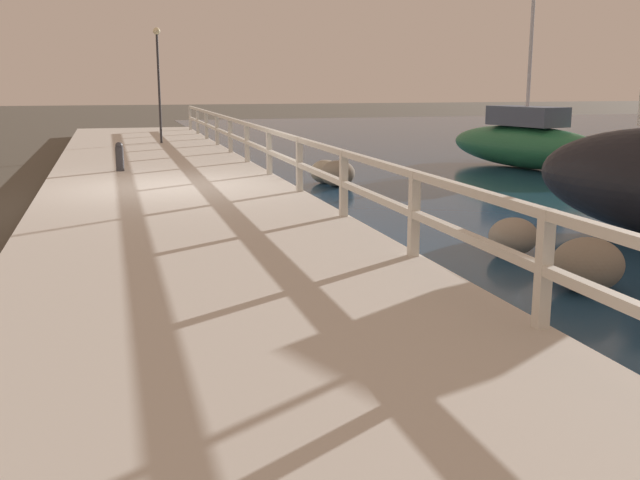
{
  "coord_description": "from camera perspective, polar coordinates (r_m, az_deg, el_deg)",
  "views": [
    {
      "loc": [
        -0.97,
        -13.48,
        2.14
      ],
      "look_at": [
        1.82,
        -3.48,
        -0.06
      ],
      "focal_mm": 42.0,
      "sensor_mm": 36.0,
      "label": 1
    }
  ],
  "objects": [
    {
      "name": "ground_plane",
      "position": [
        13.68,
        -11.37,
        2.74
      ],
      "size": [
        120.0,
        120.0,
        0.0
      ],
      "primitive_type": "plane",
      "color": "#4C473D"
    },
    {
      "name": "sailboat_green",
      "position": [
        19.62,
        15.38,
        7.15
      ],
      "size": [
        2.41,
        5.47,
        6.72
      ],
      "rotation": [
        0.0,
        0.0,
        0.22
      ],
      "color": "#236B42",
      "rests_on": "water_surface"
    },
    {
      "name": "mooring_bollard",
      "position": [
        16.19,
        -15.03,
        6.17
      ],
      "size": [
        0.17,
        0.17,
        0.6
      ],
      "color": "#333338",
      "rests_on": "dock_walkway"
    },
    {
      "name": "boulder_mid_strip",
      "position": [
        15.59,
        1.35,
        5.09
      ],
      "size": [
        0.73,
        0.66,
        0.55
      ],
      "color": "slate",
      "rests_on": "ground"
    },
    {
      "name": "boulder_upstream",
      "position": [
        16.11,
        0.42,
        5.24
      ],
      "size": [
        0.67,
        0.6,
        0.5
      ],
      "color": "gray",
      "rests_on": "ground"
    },
    {
      "name": "dock_walkway",
      "position": [
        13.66,
        -11.4,
        3.39
      ],
      "size": [
        4.38,
        36.0,
        0.31
      ],
      "color": "beige",
      "rests_on": "ground"
    },
    {
      "name": "boulder_downstream",
      "position": [
        8.22,
        19.72,
        -1.78
      ],
      "size": [
        0.76,
        0.68,
        0.57
      ],
      "color": "slate",
      "rests_on": "ground"
    },
    {
      "name": "boulder_water_edge",
      "position": [
        9.71,
        14.52,
        0.28
      ],
      "size": [
        0.63,
        0.57,
        0.47
      ],
      "color": "gray",
      "rests_on": "ground"
    },
    {
      "name": "dock_lamp",
      "position": [
        23.37,
        -12.23,
        12.75
      ],
      "size": [
        0.21,
        0.21,
        3.4
      ],
      "color": "#2D2D33",
      "rests_on": "dock_walkway"
    },
    {
      "name": "railing",
      "position": [
        13.87,
        -2.84,
        6.97
      ],
      "size": [
        0.1,
        32.5,
        0.91
      ],
      "color": "silver",
      "rests_on": "dock_walkway"
    }
  ]
}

